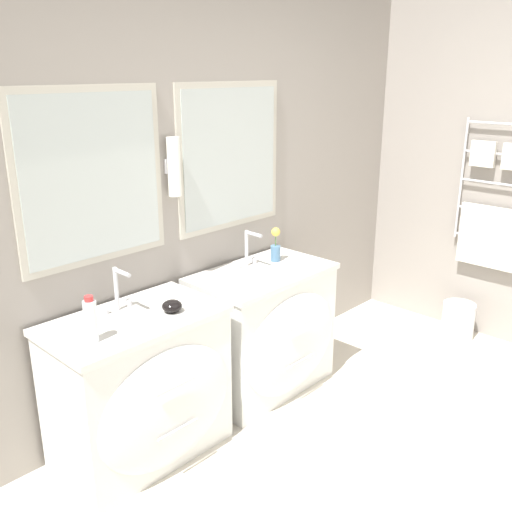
# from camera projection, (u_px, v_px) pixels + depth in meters

# --- Properties ---
(wall_back) EXTENTS (5.61, 0.15, 2.60)m
(wall_back) POSITION_uv_depth(u_px,v_px,m) (190.00, 186.00, 3.30)
(wall_back) COLOR gray
(wall_back) RESTS_ON ground_plane
(vanity_left) EXTENTS (0.88, 0.58, 0.79)m
(vanity_left) POSITION_uv_depth(u_px,v_px,m) (142.00, 387.00, 2.91)
(vanity_left) COLOR white
(vanity_left) RESTS_ON ground_plane
(vanity_right) EXTENTS (0.88, 0.58, 0.79)m
(vanity_right) POSITION_uv_depth(u_px,v_px,m) (266.00, 329.00, 3.56)
(vanity_right) COLOR white
(vanity_right) RESTS_ON ground_plane
(faucet_left) EXTENTS (0.17, 0.14, 0.23)m
(faucet_left) POSITION_uv_depth(u_px,v_px,m) (118.00, 290.00, 2.86)
(faucet_left) COLOR silver
(faucet_left) RESTS_ON vanity_left
(faucet_right) EXTENTS (0.17, 0.14, 0.23)m
(faucet_right) POSITION_uv_depth(u_px,v_px,m) (248.00, 249.00, 3.50)
(faucet_right) COLOR silver
(faucet_right) RESTS_ON vanity_right
(toiletry_bottle) EXTENTS (0.06, 0.06, 0.22)m
(toiletry_bottle) POSITION_uv_depth(u_px,v_px,m) (91.00, 320.00, 2.53)
(toiletry_bottle) COLOR silver
(toiletry_bottle) RESTS_ON vanity_left
(amenity_bowl) EXTENTS (0.10, 0.10, 0.06)m
(amenity_bowl) POSITION_uv_depth(u_px,v_px,m) (172.00, 306.00, 2.87)
(amenity_bowl) COLOR black
(amenity_bowl) RESTS_ON vanity_left
(flower_vase) EXTENTS (0.06, 0.06, 0.22)m
(flower_vase) POSITION_uv_depth(u_px,v_px,m) (276.00, 247.00, 3.61)
(flower_vase) COLOR teal
(flower_vase) RESTS_ON vanity_right
(waste_bin) EXTENTS (0.24, 0.24, 0.28)m
(waste_bin) POSITION_uv_depth(u_px,v_px,m) (458.00, 320.00, 4.31)
(waste_bin) COLOR silver
(waste_bin) RESTS_ON ground_plane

